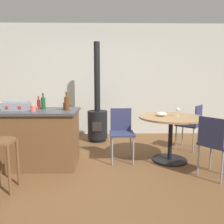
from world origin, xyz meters
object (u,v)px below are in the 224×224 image
object	(u,v)px
folding_chair_left	(215,142)
bottle_2	(39,104)
cup_2	(66,106)
cup_4	(33,109)
wood_stove	(97,118)
bottle_0	(67,103)
kitchen_island	(29,138)
toolbox	(16,106)
wine_glass	(178,110)
bottle_1	(43,103)
folding_chair_far	(121,130)
folding_chair_near	(192,123)
cup_0	(2,106)
serving_bowl	(161,114)
wooden_stool	(2,153)
dining_table	(171,127)

from	to	relation	value
folding_chair_left	bottle_2	distance (m)	2.72
cup_2	cup_4	size ratio (longest dim) A/B	1.04
wood_stove	bottle_0	distance (m)	1.60
kitchen_island	toolbox	xyz separation A→B (m)	(-0.17, -0.02, 0.52)
wine_glass	bottle_1	bearing A→B (deg)	-177.93
folding_chair_far	cup_4	xyz separation A→B (m)	(-1.35, -0.35, 0.42)
cup_4	folding_chair_near	bearing A→B (deg)	18.05
bottle_1	cup_0	world-z (taller)	bottle_1
bottle_2	bottle_1	bearing A→B (deg)	-19.50
bottle_0	cup_2	size ratio (longest dim) A/B	2.43
wood_stove	cup_0	bearing A→B (deg)	-141.81
bottle_1	bottle_2	size ratio (longest dim) A/B	1.25
cup_0	folding_chair_far	bearing A→B (deg)	-0.50
toolbox	serving_bowl	xyz separation A→B (m)	(2.32, 0.23, -0.17)
bottle_2	cup_0	world-z (taller)	bottle_2
wooden_stool	wood_stove	bearing A→B (deg)	64.72
folding_chair_left	cup_2	size ratio (longest dim) A/B	7.31
kitchen_island	folding_chair_near	size ratio (longest dim) A/B	1.76
folding_chair_near	folding_chair_far	xyz separation A→B (m)	(-1.41, -0.55, -0.00)
bottle_1	serving_bowl	distance (m)	1.95
dining_table	bottle_2	world-z (taller)	bottle_2
dining_table	bottle_2	distance (m)	2.21
cup_0	toolbox	bearing A→B (deg)	-35.32
bottle_1	cup_2	xyz separation A→B (m)	(0.37, -0.03, -0.05)
folding_chair_near	bottle_1	size ratio (longest dim) A/B	3.41
kitchen_island	bottle_2	bearing A→B (deg)	45.86
dining_table	cup_2	bearing A→B (deg)	-177.31
dining_table	wooden_stool	bearing A→B (deg)	-157.09
wood_stove	bottle_0	world-z (taller)	wood_stove
toolbox	cup_4	bearing A→B (deg)	-22.45
kitchen_island	serving_bowl	size ratio (longest dim) A/B	8.63
cup_2	dining_table	bearing A→B (deg)	2.69
folding_chair_far	wood_stove	size ratio (longest dim) A/B	0.41
kitchen_island	folding_chair_left	bearing A→B (deg)	-10.81
cup_0	wine_glass	world-z (taller)	cup_0
kitchen_island	bottle_0	size ratio (longest dim) A/B	5.35
cup_4	kitchen_island	bearing A→B (deg)	132.60
folding_chair_far	bottle_2	xyz separation A→B (m)	(-1.35, -0.06, 0.45)
dining_table	folding_chair_near	size ratio (longest dim) A/B	1.21
folding_chair_left	cup_0	distance (m)	3.34
kitchen_island	folding_chair_near	bearing A→B (deg)	14.59
folding_chair_far	wine_glass	bearing A→B (deg)	-0.79
dining_table	toolbox	xyz separation A→B (m)	(-2.47, -0.18, 0.38)
dining_table	cup_4	size ratio (longest dim) A/B	9.32
folding_chair_left	bottle_1	distance (m)	2.63
dining_table	serving_bowl	bearing A→B (deg)	160.83
cup_4	wine_glass	bearing A→B (deg)	8.27
wooden_stool	toolbox	size ratio (longest dim) A/B	1.68
wooden_stool	dining_table	size ratio (longest dim) A/B	0.61
kitchen_island	dining_table	size ratio (longest dim) A/B	1.46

